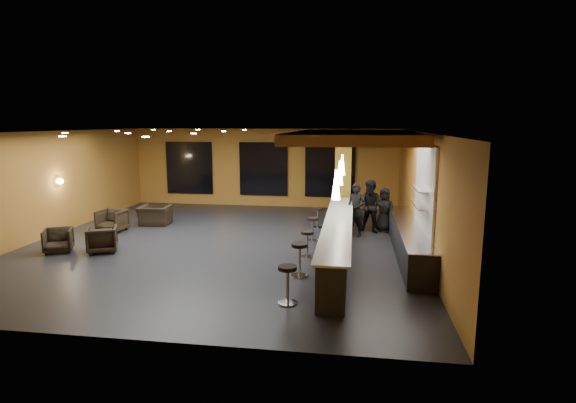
# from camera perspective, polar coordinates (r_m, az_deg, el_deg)

# --- Properties ---
(floor) EXTENTS (12.00, 13.00, 0.10)m
(floor) POSITION_cam_1_polar(r_m,az_deg,el_deg) (14.51, -8.16, -5.40)
(floor) COLOR black
(floor) RESTS_ON ground
(ceiling) EXTENTS (12.00, 13.00, 0.10)m
(ceiling) POSITION_cam_1_polar(r_m,az_deg,el_deg) (14.00, -8.53, 8.96)
(ceiling) COLOR black
(wall_back) EXTENTS (12.00, 0.10, 3.50)m
(wall_back) POSITION_cam_1_polar(r_m,az_deg,el_deg) (20.45, -3.07, 4.31)
(wall_back) COLOR #A26A24
(wall_back) RESTS_ON floor
(wall_front) EXTENTS (12.00, 0.10, 3.50)m
(wall_front) POSITION_cam_1_polar(r_m,az_deg,el_deg) (8.21, -21.59, -5.04)
(wall_front) COLOR #A26A24
(wall_front) RESTS_ON floor
(wall_left) EXTENTS (0.10, 13.00, 3.50)m
(wall_left) POSITION_cam_1_polar(r_m,az_deg,el_deg) (16.90, -28.41, 1.91)
(wall_left) COLOR #A26A24
(wall_left) RESTS_ON floor
(wall_right) EXTENTS (0.10, 13.00, 3.50)m
(wall_right) POSITION_cam_1_polar(r_m,az_deg,el_deg) (13.69, 16.69, 1.06)
(wall_right) COLOR #A26A24
(wall_right) RESTS_ON floor
(wood_soffit) EXTENTS (3.60, 8.00, 0.28)m
(wood_soffit) POSITION_cam_1_polar(r_m,az_deg,el_deg) (14.40, 8.28, 8.24)
(wood_soffit) COLOR #B77135
(wood_soffit) RESTS_ON ceiling
(window_left) EXTENTS (2.20, 0.06, 2.40)m
(window_left) POSITION_cam_1_polar(r_m,az_deg,el_deg) (21.33, -12.41, 4.19)
(window_left) COLOR black
(window_left) RESTS_ON wall_back
(window_center) EXTENTS (2.20, 0.06, 2.40)m
(window_center) POSITION_cam_1_polar(r_m,az_deg,el_deg) (20.35, -3.13, 4.14)
(window_center) COLOR black
(window_center) RESTS_ON wall_back
(window_right) EXTENTS (2.20, 0.06, 2.40)m
(window_right) POSITION_cam_1_polar(r_m,az_deg,el_deg) (19.97, 5.35, 4.00)
(window_right) COLOR black
(window_right) RESTS_ON wall_back
(tile_backsplash) EXTENTS (0.06, 3.20, 2.40)m
(tile_backsplash) POSITION_cam_1_polar(r_m,az_deg,el_deg) (12.67, 16.98, 1.49)
(tile_backsplash) COLOR white
(tile_backsplash) RESTS_ON wall_right
(bar_counter) EXTENTS (0.60, 8.00, 1.00)m
(bar_counter) POSITION_cam_1_polar(r_m,az_deg,el_deg) (12.83, 6.35, -4.87)
(bar_counter) COLOR black
(bar_counter) RESTS_ON floor
(bar_top) EXTENTS (0.78, 8.10, 0.05)m
(bar_top) POSITION_cam_1_polar(r_m,az_deg,el_deg) (12.70, 6.39, -2.58)
(bar_top) COLOR silver
(bar_top) RESTS_ON bar_counter
(prep_counter) EXTENTS (0.70, 6.00, 0.86)m
(prep_counter) POSITION_cam_1_polar(r_m,az_deg,el_deg) (13.42, 15.02, -4.80)
(prep_counter) COLOR black
(prep_counter) RESTS_ON floor
(prep_top) EXTENTS (0.72, 6.00, 0.03)m
(prep_top) POSITION_cam_1_polar(r_m,az_deg,el_deg) (13.31, 15.10, -2.90)
(prep_top) COLOR silver
(prep_top) RESTS_ON prep_counter
(wall_shelf_lower) EXTENTS (0.30, 1.50, 0.03)m
(wall_shelf_lower) POSITION_cam_1_polar(r_m,az_deg,el_deg) (12.51, 16.39, -0.44)
(wall_shelf_lower) COLOR silver
(wall_shelf_lower) RESTS_ON wall_right
(wall_shelf_upper) EXTENTS (0.30, 1.50, 0.03)m
(wall_shelf_upper) POSITION_cam_1_polar(r_m,az_deg,el_deg) (12.44, 16.49, 1.60)
(wall_shelf_upper) COLOR silver
(wall_shelf_upper) RESTS_ON wall_right
(column) EXTENTS (0.60, 0.60, 3.50)m
(column) POSITION_cam_1_polar(r_m,az_deg,el_deg) (17.12, 7.01, 3.13)
(column) COLOR olive
(column) RESTS_ON floor
(wall_sconce) EXTENTS (0.22, 0.22, 0.22)m
(wall_sconce) POSITION_cam_1_polar(r_m,az_deg,el_deg) (17.20, -26.98, 2.31)
(wall_sconce) COLOR #FFE5B2
(wall_sconce) RESTS_ON wall_left
(pendant_0) EXTENTS (0.20, 0.20, 0.70)m
(pendant_0) POSITION_cam_1_polar(r_m,az_deg,el_deg) (10.50, 6.13, 2.12)
(pendant_0) COLOR white
(pendant_0) RESTS_ON wood_soffit
(pendant_1) EXTENTS (0.20, 0.20, 0.70)m
(pendant_1) POSITION_cam_1_polar(r_m,az_deg,el_deg) (12.98, 6.59, 3.62)
(pendant_1) COLOR white
(pendant_1) RESTS_ON wood_soffit
(pendant_2) EXTENTS (0.20, 0.20, 0.70)m
(pendant_2) POSITION_cam_1_polar(r_m,az_deg,el_deg) (15.47, 6.90, 4.64)
(pendant_2) COLOR white
(pendant_2) RESTS_ON wood_soffit
(staff_a) EXTENTS (0.76, 0.63, 1.79)m
(staff_a) POSITION_cam_1_polar(r_m,az_deg,el_deg) (15.16, 8.62, -1.08)
(staff_a) COLOR black
(staff_a) RESTS_ON floor
(staff_b) EXTENTS (1.05, 0.91, 1.84)m
(staff_b) POSITION_cam_1_polar(r_m,az_deg,el_deg) (15.68, 10.53, -0.66)
(staff_b) COLOR black
(staff_b) RESTS_ON floor
(staff_c) EXTENTS (0.83, 0.63, 1.54)m
(staff_c) POSITION_cam_1_polar(r_m,az_deg,el_deg) (15.98, 12.10, -1.06)
(staff_c) COLOR black
(staff_c) RESTS_ON floor
(armchair_a) EXTENTS (1.02, 1.03, 0.71)m
(armchair_a) POSITION_cam_1_polar(r_m,az_deg,el_deg) (14.91, -27.15, -4.40)
(armchair_a) COLOR black
(armchair_a) RESTS_ON floor
(armchair_b) EXTENTS (1.10, 1.11, 0.76)m
(armchair_b) POSITION_cam_1_polar(r_m,az_deg,el_deg) (14.37, -22.52, -4.45)
(armchair_b) COLOR black
(armchair_b) RESTS_ON floor
(armchair_c) EXTENTS (0.91, 0.93, 0.79)m
(armchair_c) POSITION_cam_1_polar(r_m,az_deg,el_deg) (16.86, -21.42, -2.27)
(armchair_c) COLOR black
(armchair_c) RESTS_ON floor
(armchair_d) EXTENTS (1.16, 1.03, 0.71)m
(armchair_d) POSITION_cam_1_polar(r_m,az_deg,el_deg) (17.48, -16.53, -1.70)
(armchair_d) COLOR black
(armchair_d) RESTS_ON floor
(bar_stool_0) EXTENTS (0.42, 0.42, 0.83)m
(bar_stool_0) POSITION_cam_1_polar(r_m,az_deg,el_deg) (9.56, -0.06, -9.89)
(bar_stool_0) COLOR silver
(bar_stool_0) RESTS_ON floor
(bar_stool_1) EXTENTS (0.43, 0.43, 0.85)m
(bar_stool_1) POSITION_cam_1_polar(r_m,az_deg,el_deg) (11.17, 1.47, -6.84)
(bar_stool_1) COLOR silver
(bar_stool_1) RESTS_ON floor
(bar_stool_2) EXTENTS (0.38, 0.38, 0.75)m
(bar_stool_2) POSITION_cam_1_polar(r_m,az_deg,el_deg) (12.75, 2.45, -4.98)
(bar_stool_2) COLOR silver
(bar_stool_2) RESTS_ON floor
(bar_stool_3) EXTENTS (0.39, 0.39, 0.77)m
(bar_stool_3) POSITION_cam_1_polar(r_m,az_deg,el_deg) (14.49, 3.14, -3.12)
(bar_stool_3) COLOR silver
(bar_stool_3) RESTS_ON floor
(bar_stool_4) EXTENTS (0.37, 0.37, 0.73)m
(bar_stool_4) POSITION_cam_1_polar(r_m,az_deg,el_deg) (16.27, 3.80, -1.75)
(bar_stool_4) COLOR silver
(bar_stool_4) RESTS_ON floor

